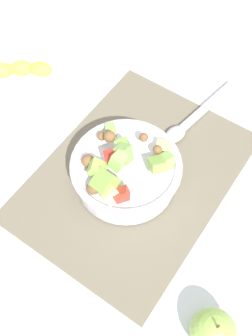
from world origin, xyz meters
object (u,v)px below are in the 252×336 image
Objects in this scene: serving_spoon at (191,121)px; salad_bowl at (125,170)px; banana_whole at (22,69)px; whole_apple at (213,331)px.

salad_bowl is at bearing -9.63° from serving_spoon.
serving_spoon is at bearing 103.78° from banana_whole.
salad_bowl is 0.91× the size of serving_spoon.
serving_spoon is at bearing 170.37° from salad_bowl.
whole_apple reaches higher than banana_whole.
whole_apple reaches higher than serving_spoon.
whole_apple is at bearing 67.87° from banana_whole.
salad_bowl is at bearing -119.96° from whole_apple.
banana_whole is (0.10, -0.41, 0.01)m from serving_spoon.
serving_spoon is 2.72× the size of whole_apple.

